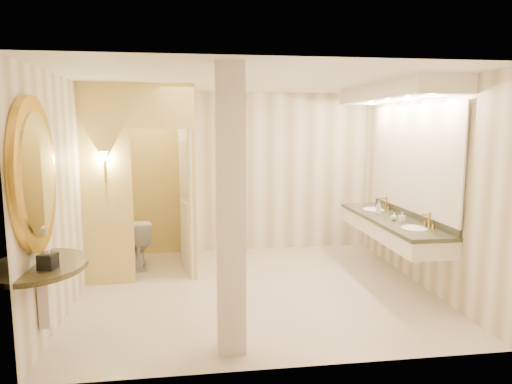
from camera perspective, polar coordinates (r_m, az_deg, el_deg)
floor at (r=6.16m, az=-0.11°, el=-12.06°), size 4.50×4.50×0.00m
ceiling at (r=5.81m, az=-0.12°, el=13.79°), size 4.50×4.50×0.00m
wall_back at (r=7.81m, az=-2.10°, el=2.44°), size 4.50×0.02×2.70m
wall_front at (r=3.89m, az=3.89°, el=-3.48°), size 4.50×0.02×2.70m
wall_left at (r=5.96m, az=-22.06°, el=0.04°), size 0.02×4.00×2.70m
wall_right at (r=6.53m, az=19.86°, el=0.81°), size 0.02×4.00×2.70m
toilet_closet at (r=6.75m, az=-10.66°, el=1.69°), size 1.50×1.55×2.70m
wall_sconce at (r=6.28m, az=-18.42°, el=4.11°), size 0.14×0.14×0.42m
vanity at (r=6.55m, az=17.11°, el=3.41°), size 0.75×2.62×2.09m
console_shelf at (r=4.62m, az=-25.80°, el=-2.41°), size 1.10×1.10×2.00m
pillar at (r=4.22m, az=-3.23°, el=-2.55°), size 0.26×0.26×2.70m
tissue_box at (r=4.51m, az=-24.57°, el=-7.88°), size 0.17×0.17×0.14m
toilet at (r=7.23m, az=-14.65°, el=-6.14°), size 0.53×0.79×0.75m
soap_bottle_a at (r=6.36m, az=17.78°, el=-3.00°), size 0.08×0.08×0.14m
soap_bottle_b at (r=6.46m, az=16.86°, el=-2.93°), size 0.09×0.09×0.10m
soap_bottle_c at (r=6.82m, az=15.09°, el=-1.87°), size 0.08×0.08×0.20m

